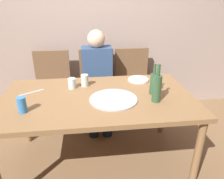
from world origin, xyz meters
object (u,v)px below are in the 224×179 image
Objects in this scene: chair_middle at (97,81)px; pizza_tray at (113,99)px; beer_bottle at (153,83)px; chair_right at (133,79)px; plate_stack at (138,80)px; guest_in_sweater at (98,76)px; dining_table at (97,103)px; wine_bottle at (157,88)px; table_knife at (32,93)px; chair_left at (52,83)px; soda_can at (22,105)px; tumbler_near at (72,83)px; tumbler_far at (85,80)px.

pizza_tray is at bearing 95.29° from chair_middle.
chair_right is (0.01, 0.88, -0.31)m from beer_bottle.
guest_in_sweater is at bearing 134.94° from plate_stack.
chair_middle is (0.04, 0.87, -0.14)m from dining_table.
guest_in_sweater reaches higher than dining_table.
beer_bottle reaches higher than plate_stack.
guest_in_sweater is (-0.47, -0.15, 0.13)m from chair_right.
wine_bottle is 1.08m from chair_right.
table_knife is at bearing 162.71° from pizza_tray.
pizza_tray is 0.82m from guest_in_sweater.
chair_left is 0.57m from chair_middle.
chair_left is at bearing 0.00° from chair_middle.
guest_in_sweater reaches higher than plate_stack.
dining_table is 5.24× the size of wine_bottle.
pizza_tray is 1.18m from chair_left.
soda_can is 0.14× the size of chair_middle.
beer_bottle is at bearing -81.04° from plate_stack.
chair_right is at bearing -180.00° from chair_left.
tumbler_near is (-0.36, 0.29, 0.04)m from pizza_tray.
wine_bottle is at bearing 88.19° from chair_right.
pizza_tray reaches higher than table_knife.
beer_bottle reaches higher than chair_right.
pizza_tray is at bearing 96.28° from guest_in_sweater.
soda_can is 1.14m from plate_stack.
chair_right is (0.07, 0.55, -0.22)m from plate_stack.
wine_bottle is at bearing -26.75° from tumbler_near.
beer_bottle is 1.34× the size of plate_stack.
plate_stack is at bearing 35.91° from dining_table.
tumbler_far reaches higher than tumbler_near.
tumbler_near is at bearing -21.94° from table_knife.
chair_middle is 0.20m from guest_in_sweater.
table_knife is 0.86m from guest_in_sweater.
chair_left reaches higher than pizza_tray.
chair_right reaches higher than table_knife.
table_knife is (-0.58, 0.13, 0.07)m from dining_table.
pizza_tray is at bearing 9.76° from soda_can.
soda_can reaches higher than tumbler_far.
chair_right is at bearing -162.01° from guest_in_sweater.
plate_stack is 0.23× the size of chair_right.
beer_bottle is 1.08m from soda_can.
pizza_tray is 0.37m from wine_bottle.
wine_bottle is 1.45× the size of table_knife.
tumbler_near is 0.77m from chair_middle.
chair_middle reaches higher than table_knife.
guest_in_sweater reaches higher than pizza_tray.
table_knife is at bearing 43.14° from guest_in_sweater.
dining_table is at bearing 146.37° from pizza_tray.
beer_bottle is 0.35m from plate_stack.
dining_table is 1.86× the size of chair_middle.
guest_in_sweater is (-0.09, 0.81, -0.09)m from pizza_tray.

